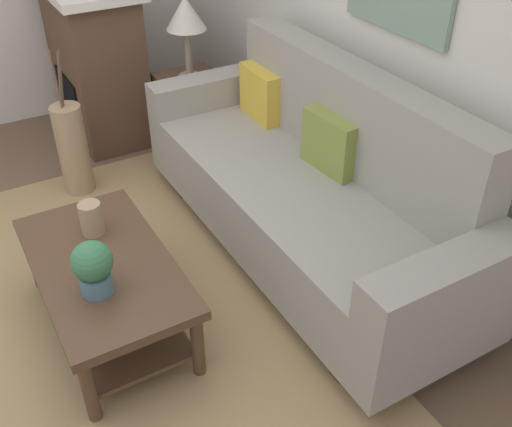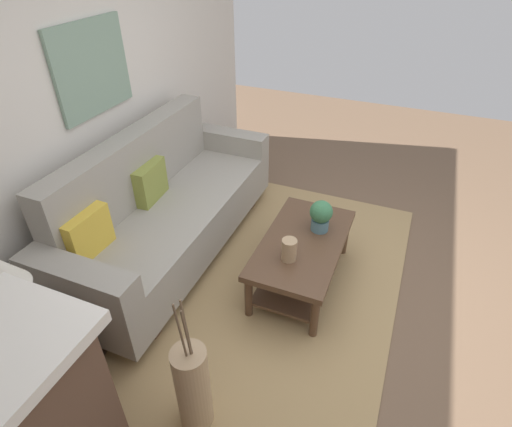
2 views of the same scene
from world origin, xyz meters
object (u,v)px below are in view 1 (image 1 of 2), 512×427
object	(u,v)px
couch	(309,188)
throw_pillow_olive	(331,143)
fireplace	(96,61)
coffee_table	(106,280)
throw_pillow_mustard	(261,94)
floor_vase	(73,150)
tabletop_vase	(91,218)
potted_plant_tabletop	(93,267)
table_lamp	(186,17)
side_table	(192,113)

from	to	relation	value
couch	throw_pillow_olive	bearing A→B (deg)	90.00
fireplace	coffee_table	bearing A→B (deg)	-17.42
throw_pillow_mustard	floor_vase	xyz separation A→B (m)	(-0.55, -1.11, -0.37)
coffee_table	tabletop_vase	world-z (taller)	tabletop_vase
throw_pillow_mustard	floor_vase	distance (m)	1.29
throw_pillow_olive	throw_pillow_mustard	bearing A→B (deg)	180.00
coffee_table	throw_pillow_olive	bearing A→B (deg)	91.80
potted_plant_tabletop	fireplace	size ratio (longest dim) A/B	0.23
table_lamp	floor_vase	xyz separation A→B (m)	(0.18, -0.94, -0.68)
couch	coffee_table	xyz separation A→B (m)	(0.04, -1.20, -0.12)
potted_plant_tabletop	floor_vase	bearing A→B (deg)	168.96
throw_pillow_mustard	floor_vase	size ratio (longest dim) A/B	0.58
coffee_table	throw_pillow_mustard	bearing A→B (deg)	120.72
couch	table_lamp	xyz separation A→B (m)	(-1.48, -0.04, 0.56)
throw_pillow_olive	fireplace	bearing A→B (deg)	-162.16
throw_pillow_olive	side_table	bearing A→B (deg)	-173.73
floor_vase	throw_pillow_mustard	bearing A→B (deg)	63.43
throw_pillow_olive	side_table	world-z (taller)	throw_pillow_olive
tabletop_vase	fireplace	xyz separation A→B (m)	(-1.87, 0.63, 0.07)
tabletop_vase	fireplace	world-z (taller)	fireplace
coffee_table	tabletop_vase	xyz separation A→B (m)	(-0.24, 0.04, 0.20)
tabletop_vase	floor_vase	xyz separation A→B (m)	(-1.10, 0.18, -0.20)
couch	throw_pillow_mustard	world-z (taller)	couch
couch	tabletop_vase	world-z (taller)	couch
side_table	table_lamp	distance (m)	0.71
throw_pillow_mustard	fireplace	size ratio (longest dim) A/B	0.31
couch	table_lamp	world-z (taller)	table_lamp
throw_pillow_mustard	couch	bearing A→B (deg)	-9.48
throw_pillow_mustard	table_lamp	size ratio (longest dim) A/B	0.63
table_lamp	potted_plant_tabletop	bearing A→B (deg)	-35.95
fireplace	tabletop_vase	bearing A→B (deg)	-18.48
throw_pillow_mustard	floor_vase	world-z (taller)	throw_pillow_mustard
throw_pillow_mustard	fireplace	bearing A→B (deg)	-153.26
potted_plant_tabletop	table_lamp	bearing A→B (deg)	144.05
couch	side_table	distance (m)	1.49
tabletop_vase	side_table	bearing A→B (deg)	138.73
throw_pillow_mustard	potted_plant_tabletop	xyz separation A→B (m)	(0.98, -1.41, -0.11)
coffee_table	side_table	world-z (taller)	side_table
throw_pillow_olive	coffee_table	distance (m)	1.38
throw_pillow_olive	side_table	distance (m)	1.54
potted_plant_tabletop	fireplace	distance (m)	2.42
tabletop_vase	floor_vase	world-z (taller)	floor_vase
tabletop_vase	floor_vase	distance (m)	1.14
side_table	couch	bearing A→B (deg)	1.47
throw_pillow_mustard	table_lamp	xyz separation A→B (m)	(-0.74, -0.16, 0.31)
coffee_table	potted_plant_tabletop	bearing A→B (deg)	-22.46
throw_pillow_mustard	throw_pillow_olive	xyz separation A→B (m)	(0.75, 0.00, 0.00)
floor_vase	tabletop_vase	bearing A→B (deg)	-9.45
coffee_table	side_table	size ratio (longest dim) A/B	1.96
coffee_table	tabletop_vase	distance (m)	0.31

